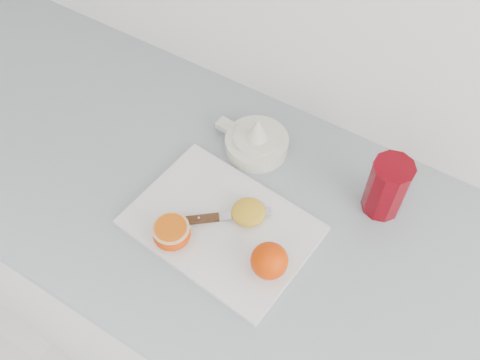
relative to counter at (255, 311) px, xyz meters
The scene contains 8 objects.
counter is the anchor object (origin of this frame).
cutting_board 0.46m from the counter, 137.87° to the right, with size 0.34×0.24×0.01m, color silver.
whole_orange 0.50m from the counter, 51.38° to the right, with size 0.07×0.07×0.07m.
half_orange 0.51m from the counter, 132.32° to the right, with size 0.07×0.07×0.04m.
squeezed_shell 0.47m from the counter, 159.32° to the right, with size 0.07×0.07×0.03m.
paring_knife 0.47m from the counter, 145.60° to the right, with size 0.15×0.12×0.01m.
citrus_juicer 0.50m from the counter, 123.31° to the left, with size 0.17×0.13×0.09m.
red_tumbler 0.56m from the counter, 40.38° to the left, with size 0.08×0.08×0.13m.
Camera 1 is at (0.41, 1.22, 1.77)m, focal length 40.00 mm.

